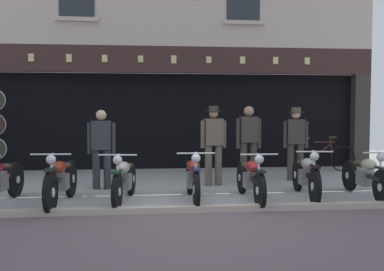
{
  "coord_description": "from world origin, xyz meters",
  "views": [
    {
      "loc": [
        -0.71,
        -6.59,
        1.58
      ],
      "look_at": [
        0.23,
        2.68,
        1.06
      ],
      "focal_mm": 40.66,
      "sensor_mm": 36.0,
      "label": 1
    }
  ],
  "objects": [
    {
      "name": "ground",
      "position": [
        0.0,
        -0.98,
        -0.04
      ],
      "size": [
        22.97,
        22.0,
        0.18
      ],
      "color": "gray"
    },
    {
      "name": "leaning_bicycle",
      "position": [
        3.91,
        4.38,
        0.37
      ],
      "size": [
        1.71,
        0.5,
        0.94
      ],
      "rotation": [
        0.0,
        0.0,
        1.58
      ],
      "color": "black",
      "rests_on": "ground"
    },
    {
      "name": "motorcycle_right",
      "position": [
        2.15,
        1.01,
        0.42
      ],
      "size": [
        0.62,
        1.98,
        0.92
      ],
      "rotation": [
        0.0,
        0.0,
        3.01
      ],
      "color": "black",
      "rests_on": "ground"
    },
    {
      "name": "advert_board_far",
      "position": [
        3.68,
        5.4,
        1.87
      ],
      "size": [
        0.77,
        0.03,
        0.99
      ],
      "color": "silver"
    },
    {
      "name": "salesman_left",
      "position": [
        -1.65,
        2.3,
        0.88
      ],
      "size": [
        0.56,
        0.25,
        1.6
      ],
      "rotation": [
        0.0,
        0.0,
        3.13
      ],
      "color": "#2D2D33",
      "rests_on": "ground"
    },
    {
      "name": "shop_facade",
      "position": [
        -0.0,
        7.02,
        1.69
      ],
      "size": [
        11.27,
        4.42,
        6.17
      ],
      "color": "black",
      "rests_on": "ground"
    },
    {
      "name": "motorcycle_center",
      "position": [
        0.07,
        0.94,
        0.42
      ],
      "size": [
        0.62,
        1.96,
        0.91
      ],
      "rotation": [
        0.0,
        0.0,
        3.13
      ],
      "color": "black",
      "rests_on": "ground"
    },
    {
      "name": "motorcycle_left",
      "position": [
        -2.16,
        0.84,
        0.43
      ],
      "size": [
        0.62,
        2.03,
        0.93
      ],
      "rotation": [
        0.0,
        0.0,
        3.09
      ],
      "color": "black",
      "rests_on": "ground"
    },
    {
      "name": "motorcycle_far_right",
      "position": [
        3.24,
        0.93,
        0.41
      ],
      "size": [
        0.62,
        1.97,
        0.89
      ],
      "rotation": [
        0.0,
        0.0,
        3.08
      ],
      "color": "black",
      "rests_on": "ground"
    },
    {
      "name": "salesman_right",
      "position": [
        1.47,
        2.67,
        0.94
      ],
      "size": [
        0.56,
        0.26,
        1.68
      ],
      "rotation": [
        0.0,
        0.0,
        3.22
      ],
      "color": "#38332D",
      "rests_on": "ground"
    },
    {
      "name": "motorcycle_center_left",
      "position": [
        -1.12,
        0.93,
        0.41
      ],
      "size": [
        0.62,
        1.95,
        0.9
      ],
      "rotation": [
        0.0,
        0.0,
        3.01
      ],
      "color": "black",
      "rests_on": "ground"
    },
    {
      "name": "assistant_far_right",
      "position": [
        2.64,
        3.0,
        0.92
      ],
      "size": [
        0.56,
        0.34,
        1.67
      ],
      "rotation": [
        0.0,
        0.0,
        3.03
      ],
      "color": "#38332D",
      "rests_on": "ground"
    },
    {
      "name": "advert_board_near",
      "position": [
        2.66,
        5.4,
        1.91
      ],
      "size": [
        0.81,
        0.03,
        1.05
      ],
      "color": "silver"
    },
    {
      "name": "shopkeeper_center",
      "position": [
        0.67,
        2.48,
        0.94
      ],
      "size": [
        0.55,
        0.33,
        1.69
      ],
      "rotation": [
        0.0,
        0.0,
        3.29
      ],
      "color": "brown",
      "rests_on": "ground"
    },
    {
      "name": "motorcycle_center_right",
      "position": [
        1.08,
        0.84,
        0.41
      ],
      "size": [
        0.62,
        1.98,
        0.89
      ],
      "rotation": [
        0.0,
        0.0,
        3.14
      ],
      "color": "black",
      "rests_on": "ground"
    }
  ]
}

